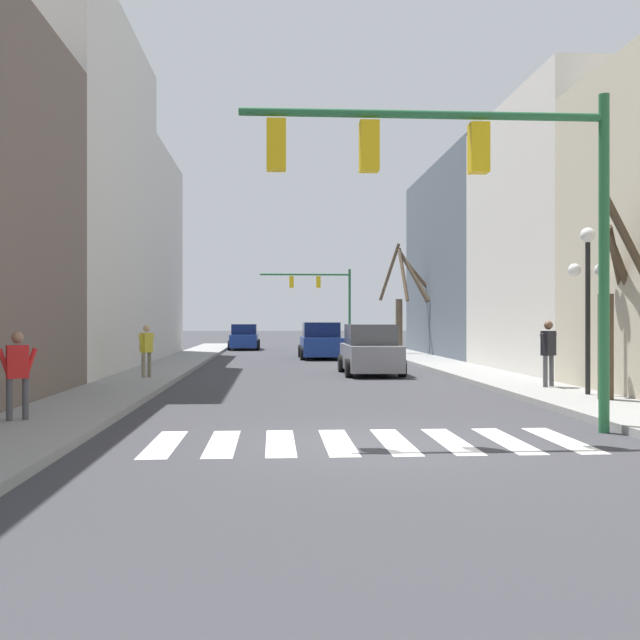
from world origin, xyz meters
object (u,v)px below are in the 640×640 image
(car_parked_right_mid, at_px, (244,338))
(pedestrian_crossing_street, at_px, (146,346))
(car_parked_right_near, at_px, (370,351))
(traffic_signal_far, at_px, (323,290))
(street_lamp_right_corner, at_px, (588,276))
(street_tree_left_far, at_px, (614,306))
(pedestrian_waiting_at_curb, at_px, (548,348))
(pedestrian_on_left_sidewalk, at_px, (17,368))
(street_tree_left_mid, at_px, (404,297))
(car_parked_left_far, at_px, (321,342))
(traffic_signal_near, at_px, (467,181))

(car_parked_right_mid, bearing_deg, pedestrian_crossing_street, 175.38)
(car_parked_right_near, bearing_deg, car_parked_right_mid, 13.18)
(traffic_signal_far, height_order, car_parked_right_near, traffic_signal_far)
(street_lamp_right_corner, relative_size, car_parked_right_mid, 0.84)
(street_lamp_right_corner, bearing_deg, street_tree_left_far, -81.28)
(traffic_signal_far, height_order, pedestrian_waiting_at_curb, traffic_signal_far)
(pedestrian_waiting_at_curb, xyz_separation_m, pedestrian_crossing_street, (-11.19, 3.91, -0.07))
(pedestrian_on_left_sidewalk, relative_size, street_tree_left_mid, 0.26)
(pedestrian_waiting_at_curb, relative_size, street_tree_left_mid, 0.30)
(car_parked_left_far, bearing_deg, street_tree_left_mid, -62.98)
(street_lamp_right_corner, distance_m, car_parked_right_mid, 32.72)
(traffic_signal_far, distance_m, pedestrian_crossing_street, 32.45)
(street_tree_left_far, bearing_deg, car_parked_right_mid, 106.37)
(pedestrian_on_left_sidewalk, bearing_deg, car_parked_right_near, -149.07)
(car_parked_right_mid, height_order, pedestrian_crossing_street, pedestrian_crossing_street)
(street_lamp_right_corner, height_order, pedestrian_waiting_at_curb, street_lamp_right_corner)
(traffic_signal_far, relative_size, car_parked_right_near, 1.55)
(car_parked_right_near, distance_m, pedestrian_crossing_street, 7.85)
(traffic_signal_far, distance_m, pedestrian_on_left_sidewalk, 42.13)
(car_parked_right_near, relative_size, car_parked_right_mid, 0.91)
(traffic_signal_far, xyz_separation_m, car_parked_right_near, (-0.22, -28.60, -3.30))
(street_lamp_right_corner, relative_size, car_parked_right_near, 0.92)
(car_parked_left_far, bearing_deg, traffic_signal_near, -177.94)
(car_parked_right_near, relative_size, pedestrian_crossing_street, 2.65)
(traffic_signal_far, bearing_deg, pedestrian_crossing_street, -103.49)
(traffic_signal_near, height_order, pedestrian_on_left_sidewalk, traffic_signal_near)
(pedestrian_on_left_sidewalk, relative_size, pedestrian_crossing_street, 0.96)
(pedestrian_crossing_street, xyz_separation_m, street_tree_left_mid, (10.88, 16.11, 2.05))
(street_lamp_right_corner, distance_m, car_parked_right_near, 9.91)
(pedestrian_waiting_at_curb, bearing_deg, street_tree_left_far, -121.70)
(car_parked_left_far, relative_size, pedestrian_waiting_at_curb, 2.67)
(car_parked_right_near, height_order, pedestrian_on_left_sidewalk, car_parked_right_near)
(traffic_signal_near, relative_size, pedestrian_crossing_street, 3.87)
(traffic_signal_far, relative_size, pedestrian_on_left_sidewalk, 4.26)
(car_parked_right_near, distance_m, pedestrian_waiting_at_curb, 7.77)
(car_parked_right_mid, xyz_separation_m, street_tree_left_far, (9.50, -32.33, 1.47))
(car_parked_left_far, bearing_deg, pedestrian_waiting_at_curb, -164.45)
(car_parked_left_far, relative_size, street_tree_left_mid, 0.79)
(pedestrian_on_left_sidewalk, bearing_deg, car_parked_left_far, -133.22)
(traffic_signal_far, height_order, car_parked_left_far, traffic_signal_far)
(traffic_signal_far, xyz_separation_m, street_tree_left_mid, (3.34, -15.31, -0.96))
(car_parked_right_mid, bearing_deg, street_lamp_right_corner, -163.38)
(car_parked_right_mid, xyz_separation_m, pedestrian_crossing_street, (-2.05, -25.33, 0.34))
(pedestrian_crossing_street, bearing_deg, pedestrian_on_left_sidewalk, -152.61)
(car_parked_right_near, bearing_deg, street_tree_left_far, -156.71)
(car_parked_left_far, height_order, pedestrian_waiting_at_curb, pedestrian_waiting_at_curb)
(car_parked_right_mid, relative_size, pedestrian_on_left_sidewalk, 3.00)
(pedestrian_waiting_at_curb, bearing_deg, car_parked_right_mid, 69.20)
(traffic_signal_far, distance_m, street_tree_left_mid, 15.70)
(street_tree_left_mid, bearing_deg, car_parked_right_mid, 133.77)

